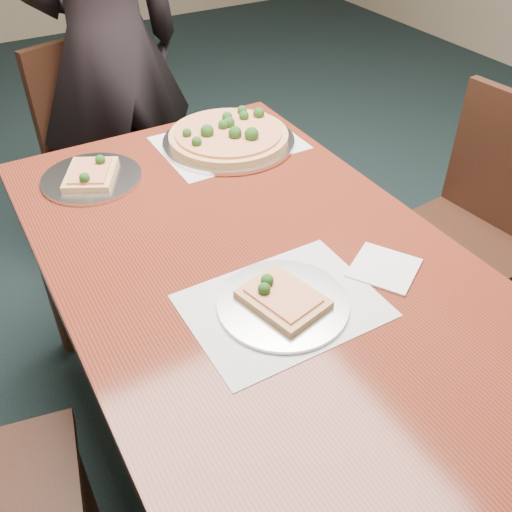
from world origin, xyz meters
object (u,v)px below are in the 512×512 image
dining_table (256,285)px  diner (107,47)px  chair_far (106,145)px  pizza_pan (229,136)px  chair_right (475,222)px  slice_plate_near (282,301)px  slice_plate_far (91,176)px

dining_table → diner: diner is taller
chair_far → pizza_pan: size_ratio=2.22×
chair_far → chair_right: bearing=-70.3°
slice_plate_near → slice_plate_far: slice_plate_near is taller
chair_far → diner: diner is taller
diner → slice_plate_near: (-0.09, -1.37, -0.11)m
dining_table → diner: 1.22m
chair_right → slice_plate_near: bearing=-81.4°
slice_plate_far → dining_table: bearing=-66.5°
chair_far → diner: bearing=3.9°
chair_right → slice_plate_near: (-0.89, -0.22, 0.25)m
diner → dining_table: bearing=81.8°
chair_right → pizza_pan: chair_right is taller
chair_right → diner: 1.44m
chair_right → pizza_pan: size_ratio=2.22×
pizza_pan → slice_plate_far: bearing=-179.9°
chair_right → diner: bearing=-150.7°
diner → slice_plate_near: size_ratio=6.27×
diner → slice_plate_near: bearing=80.6°
diner → slice_plate_far: bearing=61.2°
dining_table → chair_right: bearing=3.3°
dining_table → diner: bearing=87.4°
pizza_pan → slice_plate_near: bearing=-109.1°
diner → pizza_pan: size_ratio=4.28×
slice_plate_near → slice_plate_far: size_ratio=1.00×
dining_table → slice_plate_near: slice_plate_near is taller
slice_plate_near → slice_plate_far: bearing=105.4°
dining_table → slice_plate_far: 0.59m
dining_table → slice_plate_far: slice_plate_far is taller
pizza_pan → diner: bearing=103.0°
dining_table → pizza_pan: size_ratio=3.66×
chair_far → pizza_pan: chair_far is taller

